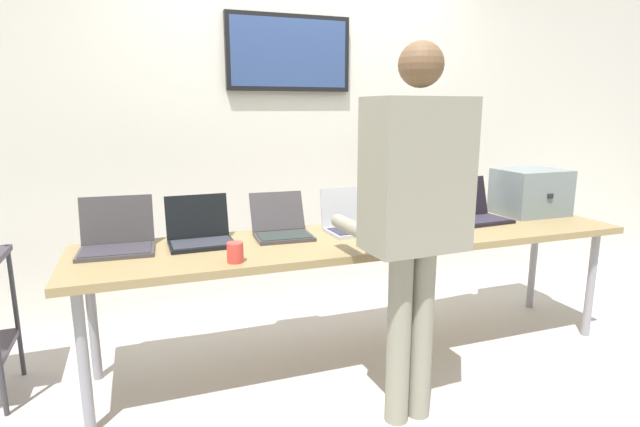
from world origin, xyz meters
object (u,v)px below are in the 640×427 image
(equipment_box, at_px, (531,192))
(laptop_station_1, at_px, (200,233))
(laptop_station_2, at_px, (281,227))
(workbench, at_px, (365,244))
(laptop_station_5, at_px, (473,211))
(coffee_mug, at_px, (235,252))
(laptop_station_0, at_px, (117,239))
(laptop_station_3, at_px, (350,222))
(person, at_px, (414,202))
(laptop_station_4, at_px, (417,217))

(equipment_box, bearing_deg, laptop_station_1, -179.60)
(equipment_box, height_order, laptop_station_2, equipment_box)
(workbench, distance_m, laptop_station_5, 0.84)
(workbench, relative_size, coffee_mug, 33.03)
(laptop_station_0, xyz_separation_m, laptop_station_5, (2.14, -0.02, -0.00))
(laptop_station_3, height_order, person, person)
(laptop_station_1, bearing_deg, coffee_mug, -73.75)
(laptop_station_1, bearing_deg, laptop_station_5, -0.40)
(laptop_station_5, distance_m, coffee_mug, 1.66)
(laptop_station_0, height_order, laptop_station_5, same)
(workbench, distance_m, person, 0.72)
(laptop_station_0, xyz_separation_m, laptop_station_1, (0.41, -0.01, -0.00))
(person, bearing_deg, laptop_station_4, 57.92)
(laptop_station_2, bearing_deg, coffee_mug, -129.77)
(laptop_station_3, relative_size, person, 0.18)
(laptop_station_5, bearing_deg, coffee_mug, -166.72)
(workbench, relative_size, laptop_station_1, 9.27)
(laptop_station_2, xyz_separation_m, laptop_station_3, (0.41, -0.03, 0.00))
(workbench, height_order, equipment_box, equipment_box)
(coffee_mug, bearing_deg, person, -27.07)
(equipment_box, distance_m, laptop_station_4, 0.90)
(workbench, bearing_deg, laptop_station_2, 161.17)
(equipment_box, xyz_separation_m, laptop_station_4, (-0.90, -0.04, -0.10))
(equipment_box, distance_m, person, 1.58)
(equipment_box, height_order, person, person)
(equipment_box, bearing_deg, coffee_mug, -168.95)
(person, bearing_deg, coffee_mug, 152.93)
(laptop_station_3, xyz_separation_m, coffee_mug, (-0.75, -0.38, -0.01))
(workbench, distance_m, equipment_box, 1.33)
(laptop_station_3, bearing_deg, laptop_station_2, 176.41)
(workbench, bearing_deg, laptop_station_4, 16.74)
(workbench, xyz_separation_m, laptop_station_2, (-0.45, 0.15, 0.10))
(laptop_station_0, relative_size, laptop_station_1, 1.10)
(laptop_station_3, distance_m, laptop_station_4, 0.45)
(workbench, height_order, laptop_station_2, laptop_station_2)
(laptop_station_2, bearing_deg, laptop_station_5, -1.01)
(laptop_station_1, xyz_separation_m, laptop_station_5, (1.73, -0.01, 0.00))
(laptop_station_2, height_order, coffee_mug, laptop_station_2)
(equipment_box, height_order, coffee_mug, equipment_box)
(laptop_station_0, relative_size, coffee_mug, 3.92)
(workbench, relative_size, laptop_station_3, 10.03)
(laptop_station_0, bearing_deg, person, -31.66)
(workbench, height_order, laptop_station_3, laptop_station_3)
(laptop_station_1, xyz_separation_m, laptop_station_2, (0.45, 0.01, -0.00))
(laptop_station_1, bearing_deg, person, -42.26)
(person, bearing_deg, laptop_station_5, 40.32)
(laptop_station_0, relative_size, laptop_station_4, 1.08)
(workbench, distance_m, laptop_station_4, 0.44)
(laptop_station_1, relative_size, person, 0.20)
(person, distance_m, coffee_mug, 0.86)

